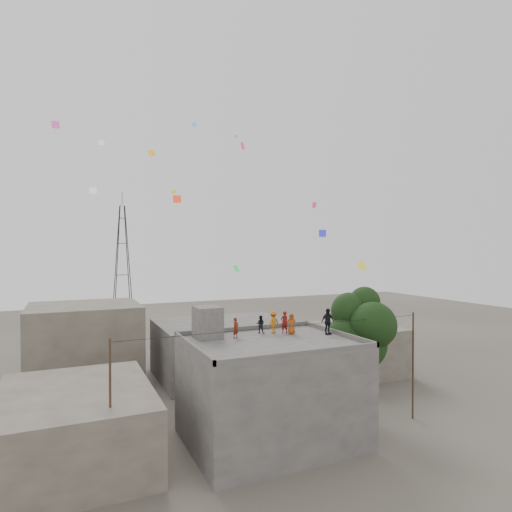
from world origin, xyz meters
The scene contains 18 objects.
ground centered at (0.00, 0.00, 0.00)m, with size 140.00×140.00×0.00m, color #443F38.
main_building centered at (0.00, 0.00, 3.05)m, with size 10.00×8.00×6.10m.
parapet centered at (0.00, 0.00, 6.25)m, with size 10.00×8.00×0.30m.
stair_head_box centered at (-3.20, 2.60, 7.10)m, with size 1.60×1.80×2.00m, color #4D4A48.
neighbor_west centered at (-11.00, 2.00, 2.00)m, with size 8.00×10.00×4.00m, color #575045.
neighbor_north centered at (2.00, 14.00, 2.50)m, with size 12.00×9.00×5.00m, color #4D4A48.
neighbor_northwest centered at (-10.00, 16.00, 3.50)m, with size 9.00×8.00×7.00m, color #575045.
neighbor_east centered at (14.00, 10.00, 2.20)m, with size 7.00×8.00×4.40m, color #575045.
tree centered at (7.37, 0.60, 6.10)m, with size 4.90×4.60×9.10m.
utility_line centered at (0.50, -1.25, 3.83)m, with size 20.12×0.62×7.40m.
transmission_tower centered at (-4.00, 40.00, 9.07)m, with size 2.97×2.97×20.01m.
person_red_adult centered at (1.99, 1.95, 6.84)m, with size 0.54×0.35×1.48m, color maroon.
person_orange_child centered at (2.28, 1.49, 6.79)m, with size 0.67×0.44×1.38m, color #A24612.
person_dark_child centered at (0.53, 2.65, 6.70)m, with size 0.58×0.45×1.19m, color black.
person_dark_adult centered at (4.40, 0.38, 6.97)m, with size 1.02×0.43×1.75m, color black.
person_orange_adult centered at (1.26, 2.19, 6.86)m, with size 0.98×0.56×1.52m, color #C06E15.
person_red_child centered at (-1.59, 1.78, 6.75)m, with size 0.48×0.31×1.30m, color maroon.
kites centered at (-0.34, 6.34, 15.98)m, with size 21.03×15.62×12.90m.
Camera 1 is at (-11.48, -23.46, 11.76)m, focal length 30.00 mm.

